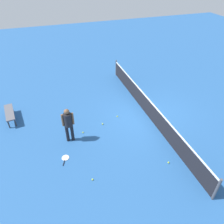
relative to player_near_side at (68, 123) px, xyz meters
The scene contains 10 objects.
ground_plane 4.28m from the player_near_side, 97.65° to the left, with size 40.00×40.00×0.00m, color #265693.
court_net 4.19m from the player_near_side, 97.65° to the left, with size 10.09×0.09×1.07m.
player_near_side is the anchor object (origin of this frame).
tennis_racket_near_player 1.49m from the player_near_side, 21.55° to the right, with size 0.61×0.41×0.03m.
tennis_ball_near_player 2.62m from the player_near_side, ahead, with size 0.07×0.07×0.07m, color #C6E033.
tennis_ball_by_net 1.19m from the player_near_side, 114.73° to the left, with size 0.07×0.07×0.07m, color #C6E033.
tennis_ball_midcourt 2.03m from the player_near_side, 109.62° to the left, with size 0.07×0.07×0.07m, color #C6E033.
tennis_ball_baseline 2.91m from the player_near_side, 110.31° to the left, with size 0.07×0.07×0.07m, color #C6E033.
tennis_ball_stray_left 4.46m from the player_near_side, 53.60° to the left, with size 0.07×0.07×0.07m, color #C6E033.
courtside_bench 3.64m from the player_near_side, 133.27° to the right, with size 1.54×0.60×0.48m.
Camera 1 is at (7.87, -4.59, 6.75)m, focal length 34.34 mm.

